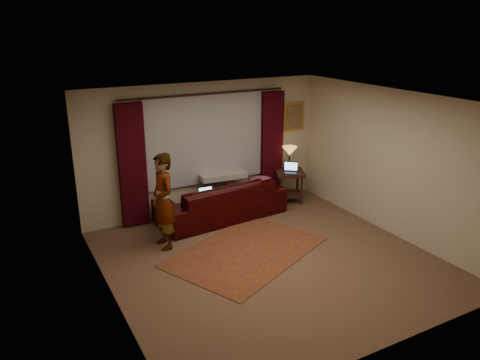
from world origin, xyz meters
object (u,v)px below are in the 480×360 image
(sofa, at_px, (221,193))
(tiffany_lamp, at_px, (289,158))
(end_table, at_px, (289,186))
(laptop_table, at_px, (290,168))
(person, at_px, (163,201))
(laptop_sofa, at_px, (208,194))

(sofa, distance_m, tiffany_lamp, 1.80)
(end_table, height_order, tiffany_lamp, tiffany_lamp)
(laptop_table, distance_m, person, 3.11)
(laptop_sofa, relative_size, person, 0.19)
(sofa, relative_size, end_table, 3.76)
(person, bearing_deg, end_table, 102.10)
(sofa, relative_size, laptop_table, 7.70)
(laptop_sofa, xyz_separation_m, laptop_table, (1.99, 0.20, 0.16))
(laptop_sofa, bearing_deg, sofa, 27.60)
(laptop_sofa, distance_m, person, 1.17)
(tiffany_lamp, relative_size, laptop_table, 1.54)
(laptop_table, bearing_deg, person, -127.03)
(tiffany_lamp, bearing_deg, laptop_table, -119.50)
(sofa, relative_size, tiffany_lamp, 4.99)
(person, bearing_deg, laptop_sofa, 112.84)
(laptop_table, xyz_separation_m, person, (-3.03, -0.69, 0.05))
(end_table, distance_m, tiffany_lamp, 0.60)
(sofa, bearing_deg, laptop_table, 175.81)
(laptop_sofa, height_order, person, person)
(tiffany_lamp, xyz_separation_m, person, (-3.15, -0.90, -0.10))
(tiffany_lamp, height_order, person, person)
(sofa, height_order, laptop_table, sofa)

